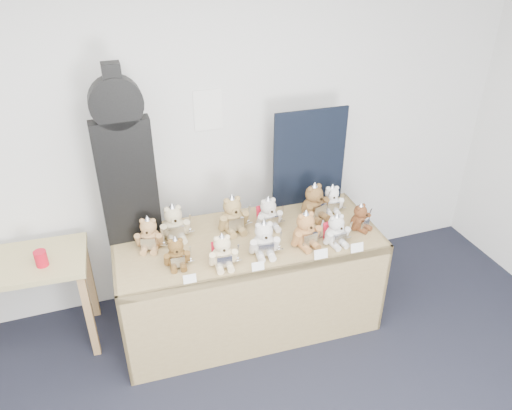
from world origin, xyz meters
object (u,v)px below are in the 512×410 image
object	(u,v)px
teddy_front_far_right	(336,231)
red_cup	(41,258)
side_table	(20,277)
teddy_front_left	(223,252)
teddy_back_centre_right	(268,214)
teddy_front_centre	(264,240)
teddy_front_end	(360,218)
teddy_back_left	(174,224)
teddy_back_end	(332,200)
teddy_back_right	(314,203)
display_table	(251,263)
teddy_front_right	(306,231)
teddy_front_far_left	(177,253)
guitar_case	(124,160)
teddy_back_far_left	(149,235)
teddy_back_centre_left	(233,215)

from	to	relation	value
teddy_front_far_right	red_cup	bearing A→B (deg)	160.54
side_table	teddy_front_left	size ratio (longest dim) A/B	3.56
teddy_back_centre_right	teddy_front_centre	bearing A→B (deg)	-119.83
red_cup	teddy_front_left	distance (m)	1.20
teddy_front_end	teddy_back_left	world-z (taller)	teddy_back_left
teddy_back_left	teddy_back_end	world-z (taller)	teddy_back_left
teddy_front_left	teddy_front_far_right	size ratio (longest dim) A/B	1.02
teddy_back_right	teddy_back_end	world-z (taller)	teddy_back_right
side_table	display_table	bearing A→B (deg)	-9.20
teddy_front_right	teddy_back_centre_right	xyz separation A→B (m)	(-0.16, 0.29, -0.01)
teddy_front_far_left	teddy_front_far_right	size ratio (longest dim) A/B	0.92
red_cup	teddy_back_end	size ratio (longest dim) A/B	0.44
teddy_front_right	teddy_back_end	world-z (taller)	teddy_front_right
display_table	teddy_back_centre_right	xyz separation A→B (m)	(0.19, 0.16, 0.27)
teddy_front_right	teddy_back_right	world-z (taller)	teddy_back_right
display_table	teddy_front_far_right	xyz separation A→B (m)	(0.55, -0.19, 0.27)
display_table	guitar_case	world-z (taller)	guitar_case
display_table	guitar_case	bearing A→B (deg)	157.39
teddy_front_far_right	teddy_back_left	bearing A→B (deg)	150.91
side_table	teddy_front_right	xyz separation A→B (m)	(1.89, -0.48, 0.27)
teddy_front_right	teddy_back_centre_right	bearing A→B (deg)	110.20
teddy_back_centre_right	teddy_back_end	xyz separation A→B (m)	(0.53, 0.05, -0.01)
teddy_front_right	teddy_back_centre_right	world-z (taller)	teddy_front_right
side_table	red_cup	world-z (taller)	red_cup
guitar_case	red_cup	world-z (taller)	guitar_case
side_table	teddy_back_far_left	distance (m)	0.93
display_table	teddy_back_far_left	size ratio (longest dim) A/B	7.20
teddy_back_left	teddy_back_centre_right	world-z (taller)	teddy_back_left
teddy_front_end	teddy_back_end	distance (m)	0.30
teddy_back_left	teddy_back_centre_left	xyz separation A→B (m)	(0.42, -0.04, 0.01)
teddy_front_left	teddy_front_end	size ratio (longest dim) A/B	1.17
teddy_front_end	guitar_case	bearing A→B (deg)	138.32
display_table	teddy_back_far_left	distance (m)	0.74
side_table	teddy_back_far_left	world-z (taller)	teddy_back_far_left
guitar_case	teddy_back_centre_right	xyz separation A→B (m)	(0.93, -0.19, -0.49)
teddy_back_centre_left	teddy_front_left	bearing A→B (deg)	-120.65
guitar_case	red_cup	distance (m)	0.85
teddy_front_far_right	teddy_back_end	xyz separation A→B (m)	(0.16, 0.39, -0.00)
teddy_front_right	teddy_back_right	size ratio (longest dim) A/B	0.94
red_cup	teddy_back_end	bearing A→B (deg)	-1.34
guitar_case	teddy_back_centre_right	size ratio (longest dim) A/B	4.55
red_cup	teddy_front_centre	distance (m)	1.47
teddy_front_end	teddy_back_right	xyz separation A→B (m)	(-0.25, 0.25, 0.03)
teddy_front_left	teddy_front_right	size ratio (longest dim) A/B	0.90
teddy_front_end	teddy_front_far_left	bearing A→B (deg)	153.58
guitar_case	red_cup	bearing A→B (deg)	-171.59
teddy_front_far_left	teddy_front_end	bearing A→B (deg)	3.99
display_table	teddy_front_left	bearing A→B (deg)	-143.05
display_table	teddy_front_end	distance (m)	0.85
teddy_back_far_left	teddy_back_left	bearing A→B (deg)	36.63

